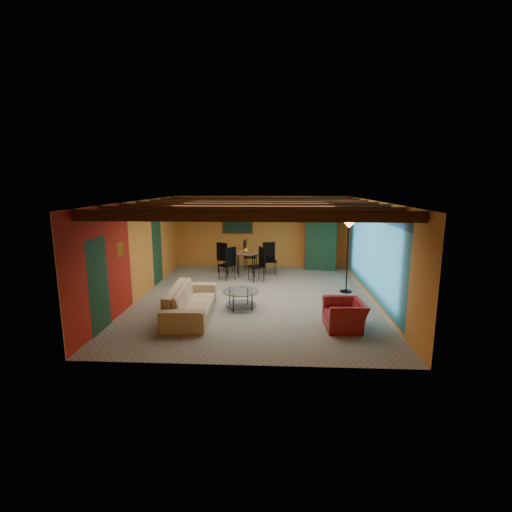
# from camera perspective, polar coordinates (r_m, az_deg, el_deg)

# --- Properties ---
(room) EXTENTS (6.52, 8.01, 2.71)m
(room) POSITION_cam_1_polar(r_m,az_deg,el_deg) (10.22, -0.03, 6.58)
(room) COLOR gray
(room) RESTS_ON ground
(sofa) EXTENTS (1.08, 2.52, 0.72)m
(sofa) POSITION_cam_1_polar(r_m,az_deg,el_deg) (9.19, -9.94, -6.85)
(sofa) COLOR tan
(sofa) RESTS_ON ground
(armchair) EXTENTS (0.89, 1.01, 0.63)m
(armchair) POSITION_cam_1_polar(r_m,az_deg,el_deg) (8.54, 13.47, -8.74)
(armchair) COLOR maroon
(armchair) RESTS_ON ground
(coffee_table) EXTENTS (1.20, 1.20, 0.49)m
(coffee_table) POSITION_cam_1_polar(r_m,az_deg,el_deg) (9.57, -2.36, -6.69)
(coffee_table) COLOR white
(coffee_table) RESTS_ON ground
(dining_table) EXTENTS (2.55, 2.55, 1.14)m
(dining_table) POSITION_cam_1_polar(r_m,az_deg,el_deg) (12.87, -1.58, -0.54)
(dining_table) COLOR silver
(dining_table) RESTS_ON ground
(armoire) EXTENTS (1.17, 0.74, 1.91)m
(armoire) POSITION_cam_1_polar(r_m,az_deg,el_deg) (14.04, 9.77, 1.88)
(armoire) COLOR maroon
(armoire) RESTS_ON ground
(floor_lamp) EXTENTS (0.53, 0.53, 2.14)m
(floor_lamp) POSITION_cam_1_polar(r_m,az_deg,el_deg) (11.13, 13.89, -0.09)
(floor_lamp) COLOR black
(floor_lamp) RESTS_ON ground
(ceiling_fan) EXTENTS (1.50, 1.50, 0.44)m
(ceiling_fan) POSITION_cam_1_polar(r_m,az_deg,el_deg) (10.11, -0.06, 6.53)
(ceiling_fan) COLOR #472614
(ceiling_fan) RESTS_ON ceiling
(painting) EXTENTS (1.05, 0.03, 0.65)m
(painting) POSITION_cam_1_polar(r_m,az_deg,el_deg) (14.18, -2.85, 4.96)
(painting) COLOR black
(painting) RESTS_ON wall_back
(potted_plant) EXTENTS (0.59, 0.56, 0.52)m
(potted_plant) POSITION_cam_1_polar(r_m,az_deg,el_deg) (13.90, 9.93, 6.81)
(potted_plant) COLOR #26661E
(potted_plant) RESTS_ON armoire
(vase) EXTENTS (0.17, 0.17, 0.18)m
(vase) POSITION_cam_1_polar(r_m,az_deg,el_deg) (12.75, -1.60, 2.35)
(vase) COLOR orange
(vase) RESTS_ON dining_table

